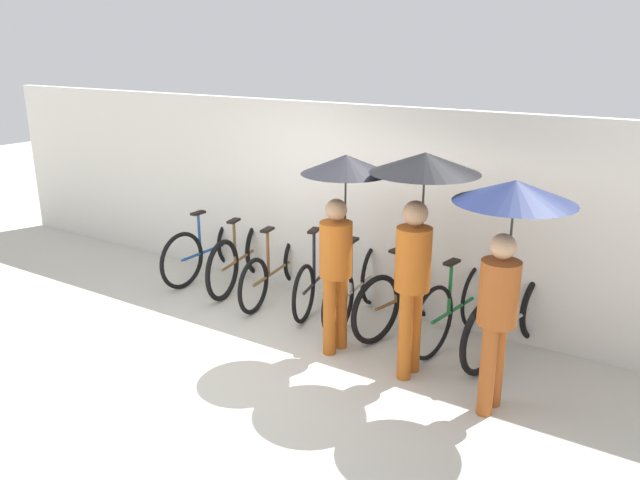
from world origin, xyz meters
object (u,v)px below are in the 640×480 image
(parked_bicycle_1, at_px, (242,257))
(parked_bicycle_3, at_px, (320,275))
(parked_bicycle_4, at_px, (358,285))
(parked_bicycle_5, at_px, (406,295))
(pedestrian_leading, at_px, (342,206))
(pedestrian_center, at_px, (420,205))
(parked_bicycle_2, at_px, (276,269))
(parked_bicycle_6, at_px, (457,306))
(parked_bicycle_0, at_px, (210,249))
(pedestrian_trailing, at_px, (509,235))
(parked_bicycle_7, at_px, (514,319))

(parked_bicycle_1, xyz_separation_m, parked_bicycle_3, (1.15, 0.03, -0.03))
(parked_bicycle_4, xyz_separation_m, parked_bicycle_5, (0.58, 0.04, -0.00))
(parked_bicycle_1, bearing_deg, pedestrian_leading, -123.97)
(parked_bicycle_1, bearing_deg, pedestrian_center, -118.33)
(parked_bicycle_2, xyz_separation_m, pedestrian_center, (2.18, -0.79, 1.27))
(parked_bicycle_4, distance_m, parked_bicycle_6, 1.15)
(parked_bicycle_3, distance_m, parked_bicycle_5, 1.16)
(parked_bicycle_0, relative_size, parked_bicycle_6, 1.03)
(parked_bicycle_5, relative_size, pedestrian_trailing, 0.86)
(pedestrian_center, bearing_deg, parked_bicycle_0, 167.71)
(parked_bicycle_2, height_order, parked_bicycle_7, parked_bicycle_2)
(parked_bicycle_7, bearing_deg, parked_bicycle_1, 102.81)
(parked_bicycle_4, relative_size, parked_bicycle_6, 1.01)
(parked_bicycle_3, bearing_deg, parked_bicycle_6, -106.02)
(parked_bicycle_5, height_order, parked_bicycle_7, parked_bicycle_5)
(parked_bicycle_0, xyz_separation_m, parked_bicycle_7, (4.02, -0.06, 0.01))
(parked_bicycle_6, height_order, pedestrian_trailing, pedestrian_trailing)
(parked_bicycle_1, bearing_deg, parked_bicycle_6, -102.21)
(parked_bicycle_5, bearing_deg, parked_bicycle_0, 101.76)
(parked_bicycle_4, bearing_deg, parked_bicycle_0, 81.80)
(parked_bicycle_6, bearing_deg, parked_bicycle_0, 97.23)
(parked_bicycle_2, bearing_deg, pedestrian_center, -118.35)
(parked_bicycle_6, xyz_separation_m, parked_bicycle_7, (0.57, 0.02, -0.01))
(parked_bicycle_1, xyz_separation_m, pedestrian_trailing, (3.59, -1.01, 1.14))
(parked_bicycle_3, bearing_deg, parked_bicycle_7, -104.96)
(parked_bicycle_0, xyz_separation_m, parked_bicycle_4, (2.30, -0.12, 0.01))
(parked_bicycle_6, height_order, pedestrian_center, pedestrian_center)
(parked_bicycle_3, distance_m, pedestrian_center, 2.22)
(parked_bicycle_5, bearing_deg, parked_bicycle_1, 102.34)
(pedestrian_trailing, bearing_deg, parked_bicycle_0, 171.79)
(parked_bicycle_1, relative_size, parked_bicycle_6, 1.01)
(parked_bicycle_7, bearing_deg, parked_bicycle_5, 103.77)
(parked_bicycle_1, bearing_deg, pedestrian_trailing, -117.07)
(pedestrian_leading, bearing_deg, pedestrian_trailing, 0.72)
(parked_bicycle_5, xyz_separation_m, parked_bicycle_6, (0.57, -0.01, 0.01))
(parked_bicycle_2, distance_m, parked_bicycle_6, 2.30)
(parked_bicycle_3, bearing_deg, parked_bicycle_5, -106.88)
(parked_bicycle_0, relative_size, parked_bicycle_4, 1.02)
(pedestrian_leading, bearing_deg, parked_bicycle_2, 158.58)
(parked_bicycle_0, relative_size, pedestrian_trailing, 0.89)
(parked_bicycle_5, height_order, pedestrian_leading, pedestrian_leading)
(pedestrian_leading, height_order, pedestrian_center, pedestrian_center)
(parked_bicycle_2, distance_m, pedestrian_trailing, 3.38)
(parked_bicycle_0, relative_size, parked_bicycle_3, 1.05)
(parked_bicycle_1, xyz_separation_m, parked_bicycle_2, (0.57, -0.05, -0.04))
(parked_bicycle_1, relative_size, parked_bicycle_4, 1.00)
(parked_bicycle_2, distance_m, parked_bicycle_3, 0.58)
(parked_bicycle_3, relative_size, parked_bicycle_4, 0.97)
(parked_bicycle_5, bearing_deg, parked_bicycle_4, 107.59)
(parked_bicycle_6, bearing_deg, parked_bicycle_2, 98.69)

